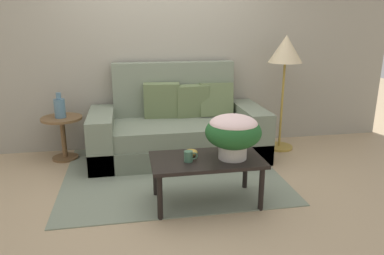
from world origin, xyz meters
The scene contains 11 objects.
ground_plane centered at (0.00, 0.00, 0.00)m, with size 14.00×14.00×0.00m, color tan.
wall_back centered at (0.00, 1.19, 1.38)m, with size 6.40×0.12×2.75m, color gray.
area_rug centered at (0.00, 0.13, 0.01)m, with size 2.31×1.92×0.01m, color gray.
couch centered at (0.16, 0.69, 0.33)m, with size 2.10×0.95×1.13m.
coffee_table centered at (0.23, -0.59, 0.39)m, with size 1.01×0.56×0.44m.
side_table centered at (-1.23, 0.81, 0.37)m, with size 0.48×0.48×0.53m.
floor_lamp centered at (1.52, 0.72, 1.21)m, with size 0.42×0.42×1.47m.
potted_plant centered at (0.46, -0.62, 0.69)m, with size 0.50×0.50×0.40m.
coffee_mug centered at (0.06, -0.64, 0.49)m, with size 0.12×0.08×0.10m.
snack_bowl centered at (0.11, -0.51, 0.47)m, with size 0.12×0.12×0.06m.
table_vase centered at (-1.23, 0.80, 0.65)m, with size 0.13×0.13×0.30m.
Camera 1 is at (-0.44, -3.58, 1.63)m, focal length 34.00 mm.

